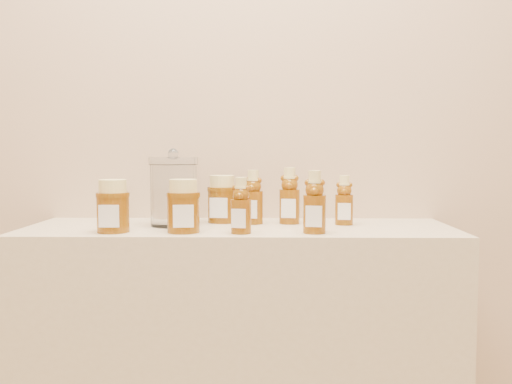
# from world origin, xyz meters

# --- Properties ---
(wall_back) EXTENTS (3.50, 0.02, 2.70)m
(wall_back) POSITION_xyz_m (0.00, 1.75, 1.35)
(wall_back) COLOR tan
(wall_back) RESTS_ON ground
(display_table) EXTENTS (1.20, 0.40, 0.90)m
(display_table) POSITION_xyz_m (0.00, 1.55, 0.45)
(display_table) COLOR #BFAF8C
(display_table) RESTS_ON ground
(bear_bottle_back_left) EXTENTS (0.07, 0.07, 0.18)m
(bear_bottle_back_left) POSITION_xyz_m (0.04, 1.61, 0.99)
(bear_bottle_back_left) COLOR #623307
(bear_bottle_back_left) RESTS_ON display_table
(bear_bottle_back_mid) EXTENTS (0.07, 0.07, 0.19)m
(bear_bottle_back_mid) POSITION_xyz_m (0.14, 1.62, 0.99)
(bear_bottle_back_mid) COLOR #623307
(bear_bottle_back_mid) RESTS_ON display_table
(bear_bottle_back_right) EXTENTS (0.06, 0.06, 0.16)m
(bear_bottle_back_right) POSITION_xyz_m (0.30, 1.60, 0.98)
(bear_bottle_back_right) COLOR #623307
(bear_bottle_back_right) RESTS_ON display_table
(bear_bottle_front_left) EXTENTS (0.07, 0.07, 0.16)m
(bear_bottle_front_left) POSITION_xyz_m (0.01, 1.42, 0.98)
(bear_bottle_front_left) COLOR #623307
(bear_bottle_front_left) RESTS_ON display_table
(bear_bottle_front_right) EXTENTS (0.07, 0.07, 0.18)m
(bear_bottle_front_right) POSITION_xyz_m (0.20, 1.43, 0.99)
(bear_bottle_front_right) COLOR #623307
(bear_bottle_front_right) RESTS_ON display_table
(honey_jar_left) EXTENTS (0.09, 0.09, 0.14)m
(honey_jar_left) POSITION_xyz_m (-0.33, 1.43, 0.97)
(honey_jar_left) COLOR #623307
(honey_jar_left) RESTS_ON display_table
(honey_jar_back) EXTENTS (0.10, 0.10, 0.14)m
(honey_jar_back) POSITION_xyz_m (-0.05, 1.64, 0.97)
(honey_jar_back) COLOR #623307
(honey_jar_back) RESTS_ON display_table
(honey_jar_front) EXTENTS (0.10, 0.10, 0.14)m
(honey_jar_front) POSITION_xyz_m (-0.14, 1.43, 0.97)
(honey_jar_front) COLOR #623307
(honey_jar_front) RESTS_ON display_table
(glass_canister) EXTENTS (0.18, 0.18, 0.21)m
(glass_canister) POSITION_xyz_m (-0.19, 1.56, 1.01)
(glass_canister) COLOR white
(glass_canister) RESTS_ON display_table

